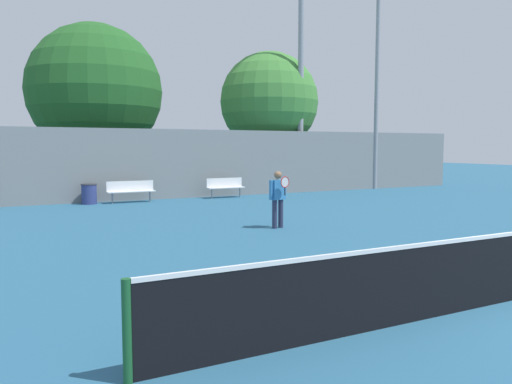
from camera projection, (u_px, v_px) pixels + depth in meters
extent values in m
cylinder|color=#195128|center=(127.00, 332.00, 4.71)|extent=(0.09, 0.09, 1.02)
cylinder|color=#282D47|center=(275.00, 214.00, 13.75)|extent=(0.14, 0.14, 0.79)
cylinder|color=#282D47|center=(281.00, 213.00, 13.90)|extent=(0.14, 0.14, 0.79)
cube|color=teal|center=(278.00, 190.00, 13.76)|extent=(0.45, 0.29, 0.55)
cylinder|color=teal|center=(271.00, 190.00, 13.59)|extent=(0.10, 0.10, 0.53)
cylinder|color=teal|center=(285.00, 189.00, 13.93)|extent=(0.10, 0.10, 0.53)
sphere|color=#8E6647|center=(278.00, 175.00, 13.73)|extent=(0.21, 0.21, 0.21)
cylinder|color=black|center=(285.00, 191.00, 13.55)|extent=(0.03, 0.03, 0.22)
torus|color=red|center=(285.00, 182.00, 13.53)|extent=(0.31, 0.10, 0.31)
cylinder|color=silver|center=(285.00, 182.00, 13.53)|extent=(0.26, 0.07, 0.27)
cube|color=white|center=(131.00, 192.00, 20.11)|extent=(1.89, 0.40, 0.04)
cylinder|color=gray|center=(112.00, 198.00, 19.78)|extent=(0.06, 0.06, 0.43)
cylinder|color=gray|center=(150.00, 196.00, 20.48)|extent=(0.06, 0.06, 0.43)
cube|color=white|center=(130.00, 186.00, 20.25)|extent=(1.89, 0.04, 0.40)
cube|color=white|center=(226.00, 188.00, 22.02)|extent=(1.69, 0.40, 0.04)
cylinder|color=gray|center=(212.00, 194.00, 21.73)|extent=(0.06, 0.06, 0.43)
cylinder|color=gray|center=(240.00, 192.00, 22.36)|extent=(0.06, 0.06, 0.43)
cube|color=white|center=(224.00, 182.00, 22.16)|extent=(1.69, 0.04, 0.40)
cylinder|color=#939399|center=(301.00, 76.00, 24.61)|extent=(0.29, 0.29, 11.51)
cylinder|color=#939399|center=(377.00, 91.00, 26.42)|extent=(0.22, 0.22, 10.44)
cylinder|color=navy|center=(89.00, 194.00, 19.60)|extent=(0.58, 0.58, 0.76)
cylinder|color=#333338|center=(89.00, 184.00, 19.56)|extent=(0.61, 0.61, 0.04)
cube|color=gray|center=(172.00, 164.00, 21.59)|extent=(32.80, 0.06, 3.01)
cylinder|color=brown|center=(269.00, 165.00, 26.63)|extent=(0.47, 0.47, 2.56)
sphere|color=#428438|center=(269.00, 102.00, 26.32)|extent=(5.18, 5.18, 5.18)
cylinder|color=brown|center=(97.00, 169.00, 23.95)|extent=(0.55, 0.55, 2.37)
sphere|color=#235B23|center=(95.00, 91.00, 23.61)|extent=(6.28, 6.28, 6.28)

